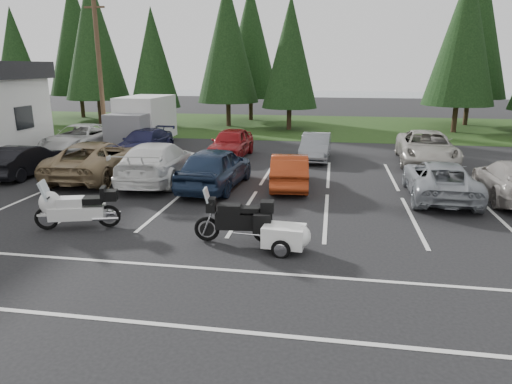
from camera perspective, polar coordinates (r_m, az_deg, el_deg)
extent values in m
plane|color=black|center=(14.28, -4.30, -3.55)|extent=(120.00, 120.00, 0.00)
cube|color=#183210|center=(37.54, 4.48, 8.28)|extent=(80.00, 16.00, 0.01)
cube|color=gray|center=(68.27, 10.31, 11.27)|extent=(70.00, 50.00, 0.02)
cylinder|color=#473321|center=(28.41, -18.96, 14.34)|extent=(0.26, 0.26, 9.00)
cube|color=#473321|center=(28.58, -19.58, 20.95)|extent=(1.20, 0.10, 0.10)
cube|color=silver|center=(16.14, -2.62, -1.26)|extent=(32.00, 16.00, 0.01)
cylinder|color=#332316|center=(42.77, -27.12, 8.98)|extent=(0.36, 0.36, 2.16)
cone|color=black|center=(42.63, -27.84, 14.73)|extent=(3.96, 3.96, 7.65)
cylinder|color=#332316|center=(40.89, -18.95, 10.05)|extent=(0.36, 0.36, 2.78)
cone|color=black|center=(40.83, -19.66, 17.83)|extent=(5.10, 5.10, 9.86)
cylinder|color=#332316|center=(37.33, -12.36, 9.56)|extent=(0.36, 0.36, 2.11)
cone|color=black|center=(37.17, -12.75, 16.05)|extent=(3.87, 3.87, 7.48)
cylinder|color=#332316|center=(37.10, -3.47, 10.24)|extent=(0.36, 0.36, 2.62)
cone|color=black|center=(37.00, -3.60, 18.33)|extent=(4.80, 4.80, 9.27)
cylinder|color=#332316|center=(35.04, 4.16, 9.63)|extent=(0.36, 0.36, 2.26)
cone|color=black|center=(34.88, 4.31, 17.02)|extent=(4.14, 4.14, 7.99)
cylinder|color=#332316|center=(36.42, 23.64, 8.96)|extent=(0.36, 0.36, 2.69)
cone|color=black|center=(36.33, 24.58, 17.38)|extent=(4.93, 4.93, 9.52)
cylinder|color=#332316|center=(46.49, -20.92, 10.48)|extent=(0.36, 0.36, 2.88)
cone|color=black|center=(46.45, -21.63, 17.55)|extent=(5.28, 5.28, 10.20)
cylinder|color=#332316|center=(41.39, -0.65, 10.86)|extent=(0.36, 0.36, 2.71)
cone|color=black|center=(41.31, -0.67, 18.39)|extent=(4.97, 4.97, 9.61)
cylinder|color=#332316|center=(41.44, 24.86, 9.68)|extent=(0.36, 0.36, 3.00)
cone|color=black|center=(41.42, 25.84, 17.93)|extent=(5.50, 5.50, 10.62)
imported|color=black|center=(22.35, -26.85, 3.54)|extent=(1.51, 4.12, 1.35)
imported|color=#8B7350|center=(20.72, -19.25, 3.87)|extent=(2.97, 5.85, 1.58)
imported|color=white|center=(19.37, -12.17, 3.71)|extent=(2.67, 5.78, 1.63)
imported|color=#1B2A44|center=(17.91, -5.12, 3.08)|extent=(2.31, 4.98, 1.65)
imported|color=#9C3213|center=(18.08, 4.22, 2.71)|extent=(1.76, 4.17, 1.34)
imported|color=gray|center=(17.81, 22.00, 1.44)|extent=(2.46, 4.96, 1.35)
imported|color=silver|center=(27.31, -21.09, 6.25)|extent=(2.58, 5.53, 1.53)
imported|color=#191A40|center=(25.23, -13.80, 5.99)|extent=(2.15, 4.88, 1.39)
imported|color=maroon|center=(24.11, -3.14, 6.14)|extent=(1.93, 4.50, 1.52)
imported|color=slate|center=(23.71, 7.48, 5.64)|extent=(1.53, 4.07, 1.33)
imported|color=#A5A198|center=(24.04, 20.53, 5.22)|extent=(2.92, 5.78, 1.57)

